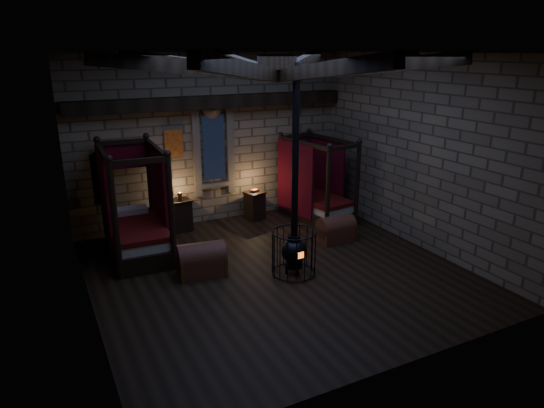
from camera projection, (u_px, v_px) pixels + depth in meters
name	position (u px, v px, depth m)	size (l,w,h in m)	color
room	(275.00, 80.00, 8.68)	(7.02, 7.02, 4.29)	black
bed_left	(136.00, 228.00, 10.47)	(1.27, 2.29, 2.34)	black
bed_right	(315.00, 199.00, 12.67)	(1.34, 2.14, 2.11)	black
trunk_left	(202.00, 260.00, 9.53)	(0.98, 0.69, 0.67)	brown
trunk_right	(336.00, 230.00, 11.23)	(0.83, 0.53, 0.61)	brown
nightstand_left	(181.00, 215.00, 11.83)	(0.52, 0.50, 0.97)	black
nightstand_right	(255.00, 205.00, 12.61)	(0.56, 0.54, 0.81)	black
stove	(294.00, 247.00, 9.47)	(0.88, 0.88, 4.05)	black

